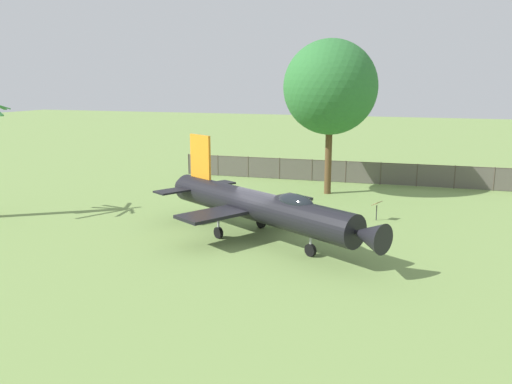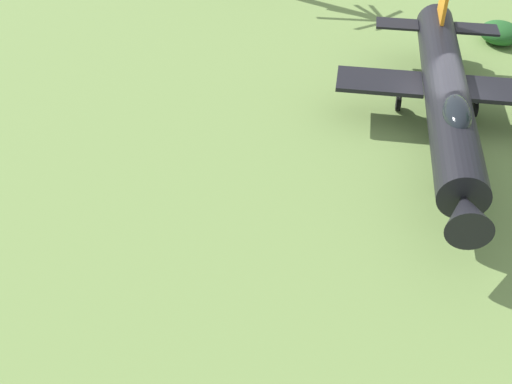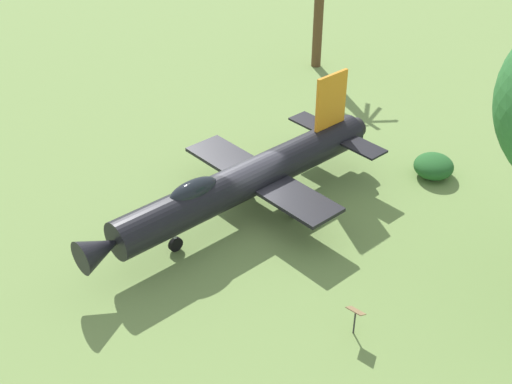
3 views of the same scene
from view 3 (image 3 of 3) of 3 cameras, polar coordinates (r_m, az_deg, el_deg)
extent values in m
plane|color=#75934C|center=(27.79, -0.65, -1.85)|extent=(200.00, 200.00, 0.00)
cylinder|color=black|center=(26.83, -0.68, 1.15)|extent=(7.63, 11.81, 1.55)
cone|color=black|center=(23.70, -13.48, -4.91)|extent=(1.93, 2.04, 1.31)
cylinder|color=black|center=(30.97, 8.60, 5.51)|extent=(1.10, 0.98, 0.93)
ellipsoid|color=black|center=(25.02, -5.51, 0.12)|extent=(1.87, 2.36, 0.84)
cube|color=orange|center=(28.85, 6.60, 7.97)|extent=(1.01, 1.63, 2.49)
cube|color=black|center=(25.86, 3.86, -0.83)|extent=(3.70, 3.19, 0.16)
cube|color=black|center=(28.84, -2.84, 3.17)|extent=(3.70, 3.19, 0.16)
cube|color=black|center=(29.12, 9.47, 3.83)|extent=(2.11, 1.85, 0.10)
cube|color=black|center=(31.02, 4.75, 6.16)|extent=(2.11, 1.85, 0.10)
cylinder|color=#A5A8AD|center=(25.39, -7.16, -3.45)|extent=(0.12, 0.12, 1.27)
cylinder|color=black|center=(25.77, -7.07, -4.57)|extent=(0.45, 0.61, 0.60)
cylinder|color=#A5A8AD|center=(27.10, 3.41, -0.55)|extent=(0.12, 0.12, 1.27)
cylinder|color=black|center=(27.46, 3.37, -1.64)|extent=(0.45, 0.61, 0.60)
cylinder|color=#A5A8AD|center=(28.90, -0.69, 1.90)|extent=(0.12, 0.12, 1.27)
cylinder|color=black|center=(29.23, -0.68, 0.84)|extent=(0.45, 0.61, 0.60)
cylinder|color=brown|center=(40.92, 5.51, 15.42)|extent=(0.59, 0.59, 6.87)
ellipsoid|color=#235B26|center=(31.16, 15.31, 2.21)|extent=(1.83, 2.00, 0.99)
cylinder|color=#333333|center=(22.39, 8.62, -11.31)|extent=(0.06, 0.06, 0.90)
cube|color=olive|center=(22.00, 8.74, -10.26)|extent=(0.71, 0.60, 0.25)
camera|label=1|loc=(35.39, -48.40, 9.07)|focal=36.51mm
camera|label=2|loc=(21.79, -56.79, 9.56)|focal=42.45mm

